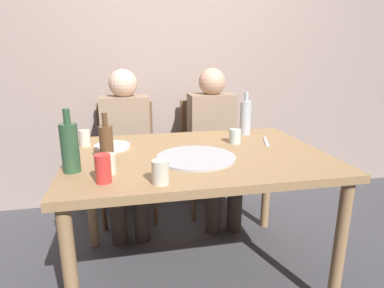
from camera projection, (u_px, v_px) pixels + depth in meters
name	position (u px, v px, depth m)	size (l,w,h in m)	color
ground_plane	(196.00, 272.00, 1.95)	(8.00, 8.00, 0.00)	#424247
back_wall	(167.00, 51.00, 2.68)	(6.00, 0.10, 2.60)	gray
dining_table	(197.00, 167.00, 1.77)	(1.37, 0.97, 0.76)	#99754C
pizza_tray	(196.00, 157.00, 1.65)	(0.41, 0.41, 0.01)	#ADADB2
wine_bottle	(70.00, 147.00, 1.44)	(0.08, 0.08, 0.29)	#2D5133
beer_bottle	(245.00, 117.00, 2.12)	(0.07, 0.07, 0.28)	#B2BCC1
water_bottle	(107.00, 144.00, 1.54)	(0.07, 0.07, 0.25)	brown
tumbler_near	(160.00, 172.00, 1.32)	(0.07, 0.07, 0.10)	beige
tumbler_far	(108.00, 164.00, 1.44)	(0.08, 0.08, 0.09)	beige
wine_glass	(235.00, 136.00, 1.92)	(0.07, 0.07, 0.09)	#B7C6BC
short_glass	(85.00, 138.00, 1.86)	(0.06, 0.06, 0.09)	beige
soda_can	(103.00, 169.00, 1.33)	(0.07, 0.07, 0.12)	red
plate_stack	(112.00, 146.00, 1.83)	(0.20, 0.20, 0.02)	white
table_knife	(266.00, 141.00, 1.96)	(0.22, 0.02, 0.01)	#B7B7BC
chair_left	(127.00, 152.00, 2.57)	(0.44, 0.44, 0.90)	brown
chair_right	(209.00, 148.00, 2.70)	(0.44, 0.44, 0.90)	brown
guest_in_sweater	(126.00, 142.00, 2.39)	(0.36, 0.56, 1.17)	#937A60
guest_in_beanie	(214.00, 137.00, 2.53)	(0.36, 0.56, 1.17)	#937A60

